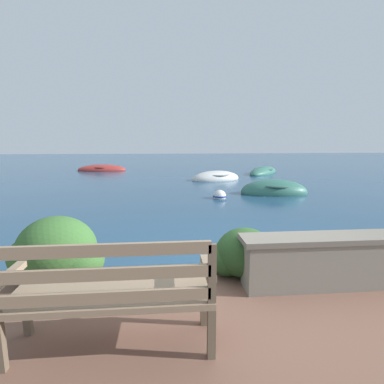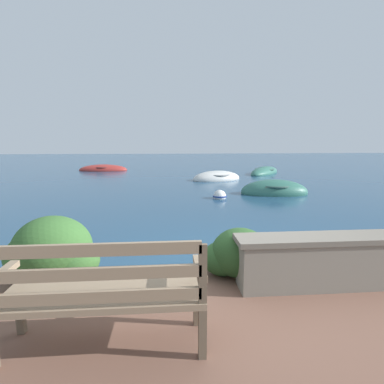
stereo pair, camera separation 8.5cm
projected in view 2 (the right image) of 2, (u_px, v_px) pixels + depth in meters
ground_plane at (237, 277)px, 4.09m from camera, size 80.00×80.00×0.00m
park_bench at (102, 292)px, 2.28m from camera, size 1.58×0.48×0.93m
stone_wall at (322, 261)px, 3.33m from camera, size 1.96×0.39×0.59m
hedge_clump_far_left at (52, 252)px, 3.51m from camera, size 1.13×0.81×0.77m
hedge_clump_left at (239, 256)px, 3.60m from camera, size 0.87×0.63×0.59m
rowboat_nearest at (274, 192)px, 10.48m from camera, size 2.44×1.43×0.89m
rowboat_mid at (217, 178)px, 14.26m from camera, size 2.72×2.04×0.76m
rowboat_far at (264, 172)px, 17.08m from camera, size 2.84×3.31×0.68m
rowboat_outer at (103, 170)px, 18.61m from camera, size 2.94×1.11×0.68m
mooring_buoy at (220, 196)px, 9.68m from camera, size 0.45×0.45×0.41m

